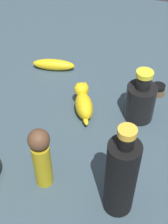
{
  "coord_description": "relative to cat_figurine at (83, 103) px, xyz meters",
  "views": [
    {
      "loc": [
        0.19,
        -0.61,
        0.66
      ],
      "look_at": [
        0.0,
        0.0,
        0.06
      ],
      "focal_mm": 48.71,
      "sensor_mm": 36.0,
      "label": 1
    }
  ],
  "objects": [
    {
      "name": "ground",
      "position": [
        0.02,
        -0.06,
        -0.04
      ],
      "size": [
        2.0,
        2.0,
        0.0
      ],
      "primitive_type": "plane",
      "color": "#384C56"
    },
    {
      "name": "banana",
      "position": [
        -0.17,
        0.19,
        -0.02
      ],
      "size": [
        0.16,
        0.07,
        0.04
      ],
      "primitive_type": "ellipsoid",
      "rotation": [
        0.0,
        0.0,
        3.32
      ],
      "color": "yellow",
      "rests_on": "ground"
    },
    {
      "name": "nail_polish_jar",
      "position": [
        0.21,
        0.16,
        -0.02
      ],
      "size": [
        0.05,
        0.05,
        0.04
      ],
      "color": "brown",
      "rests_on": "ground"
    },
    {
      "name": "bottle_tall",
      "position": [
        0.17,
        -0.28,
        0.07
      ],
      "size": [
        0.07,
        0.07,
        0.26
      ],
      "color": "black",
      "rests_on": "ground"
    },
    {
      "name": "cat_figurine",
      "position": [
        0.0,
        0.0,
        0.0
      ],
      "size": [
        0.09,
        0.13,
        0.09
      ],
      "color": "yellow",
      "rests_on": "ground"
    },
    {
      "name": "bottle_short",
      "position": [
        0.17,
        0.03,
        0.03
      ],
      "size": [
        0.09,
        0.09,
        0.17
      ],
      "color": "black",
      "rests_on": "ground"
    },
    {
      "name": "person_figure_adult",
      "position": [
        -0.02,
        -0.27,
        0.06
      ],
      "size": [
        0.05,
        0.05,
        0.18
      ],
      "color": "gold",
      "rests_on": "ground"
    }
  ]
}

